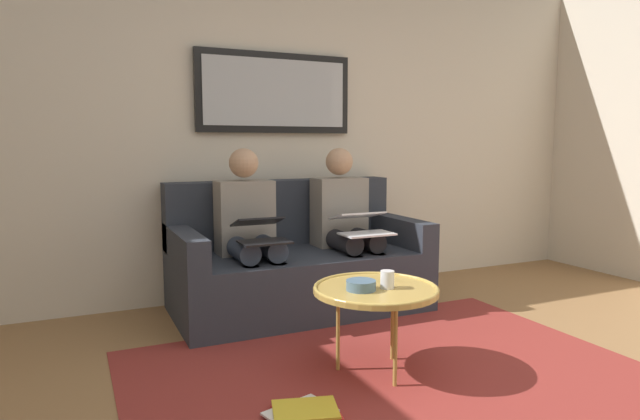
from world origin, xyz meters
TOP-DOWN VIEW (x-y plane):
  - wall_rear at (0.00, -2.60)m, footprint 6.00×0.12m
  - area_rug at (0.00, -0.85)m, footprint 2.60×1.80m
  - couch at (0.00, -2.12)m, footprint 1.73×0.90m
  - framed_mirror at (0.00, -2.51)m, footprint 1.21×0.05m
  - coffee_table at (0.06, -0.90)m, footprint 0.63×0.63m
  - cup at (0.01, -0.87)m, footprint 0.07×0.07m
  - bowl at (0.15, -0.89)m, footprint 0.15×0.15m
  - person_left at (-0.36, -2.05)m, footprint 0.38×0.58m
  - laptop_white at (-0.36, -1.80)m, footprint 0.35×0.34m
  - person_right at (0.36, -2.05)m, footprint 0.38×0.58m
  - laptop_black at (0.36, -1.81)m, footprint 0.31×0.35m
  - magazine_stack at (0.57, -0.63)m, footprint 0.35×0.27m

SIDE VIEW (x-z plane):
  - area_rug at x=0.00m, z-range 0.00..0.01m
  - magazine_stack at x=0.57m, z-range 0.00..0.04m
  - couch at x=0.00m, z-range -0.14..0.76m
  - coffee_table at x=0.06m, z-range 0.20..0.66m
  - bowl at x=0.15m, z-range 0.44..0.49m
  - cup at x=0.01m, z-range 0.44..0.53m
  - person_left at x=-0.36m, z-range 0.04..1.18m
  - person_right at x=0.36m, z-range 0.04..1.18m
  - laptop_black at x=0.36m, z-range 0.55..0.70m
  - laptop_white at x=-0.36m, z-range 0.55..0.70m
  - wall_rear at x=0.00m, z-range 0.00..2.60m
  - framed_mirror at x=0.00m, z-range 1.25..1.85m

